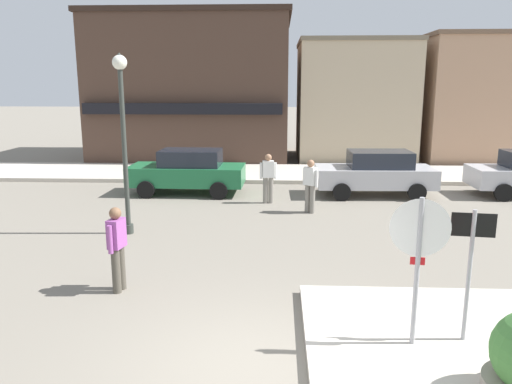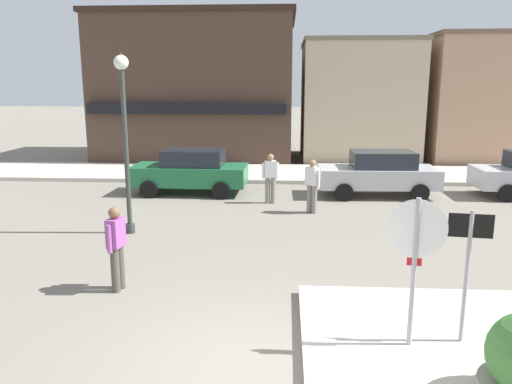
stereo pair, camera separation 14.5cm
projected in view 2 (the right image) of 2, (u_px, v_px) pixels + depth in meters
The scene contains 13 objects.
ground_plane at pixel (253, 371), 6.74m from camera, with size 160.00×160.00×0.00m, color gray.
kerb_far at pixel (276, 173), 21.26m from camera, with size 80.00×4.00×0.15m, color beige.
stop_sign at pixel (415, 253), 6.86m from camera, with size 0.81×0.13×2.30m.
one_way_sign at pixel (467, 264), 6.99m from camera, with size 0.60×0.09×2.10m.
lamp_post at pixel (124, 118), 12.38m from camera, with size 0.36×0.36×4.54m.
parked_car_nearest at pixel (191, 171), 17.54m from camera, with size 4.04×1.95×1.56m.
parked_car_second at pixel (379, 173), 17.13m from camera, with size 4.04×1.95×1.56m.
pedestrian_crossing_near at pixel (270, 177), 16.08m from camera, with size 0.56×0.25×1.61m.
pedestrian_crossing_far at pixel (312, 185), 14.85m from camera, with size 0.47×0.43×1.61m.
pedestrian_kerb_side at pixel (116, 246), 9.21m from camera, with size 0.29×0.56×1.61m.
building_corner_shop at pixel (199, 88), 26.18m from camera, with size 9.91×7.60×7.20m.
building_storefront_left_near at pixel (357, 101), 25.39m from camera, with size 5.64×5.70×5.91m.
building_storefront_left_mid at pixel (496, 98), 25.73m from camera, with size 8.04×7.42×6.15m.
Camera 2 is at (0.40, -6.06, 3.79)m, focal length 35.00 mm.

